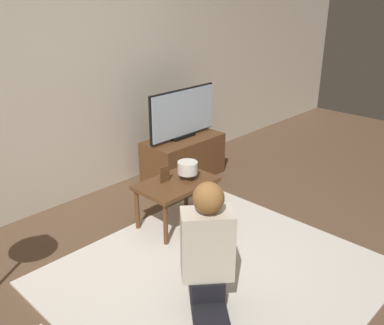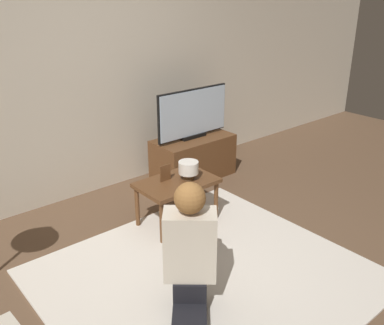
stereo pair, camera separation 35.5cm
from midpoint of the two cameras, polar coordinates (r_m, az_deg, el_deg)
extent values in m
plane|color=brown|center=(3.37, 0.17, -15.01)|extent=(10.00, 10.00, 0.00)
cube|color=beige|center=(4.31, -19.06, 11.26)|extent=(10.00, 0.06, 2.60)
cube|color=silver|center=(3.36, 0.17, -14.90)|extent=(2.27, 2.09, 0.02)
cube|color=brown|center=(4.87, -3.26, 0.60)|extent=(0.91, 0.47, 0.48)
cube|color=black|center=(4.78, -3.32, 3.49)|extent=(0.32, 0.08, 0.04)
cube|color=black|center=(4.70, -3.46, 6.61)|extent=(0.94, 0.03, 0.53)
cube|color=silver|center=(4.70, -3.40, 6.59)|extent=(0.91, 0.04, 0.50)
cube|color=brown|center=(3.83, -4.75, -2.86)|extent=(0.70, 0.45, 0.04)
cylinder|color=brown|center=(3.63, -6.37, -8.35)|extent=(0.04, 0.04, 0.40)
cylinder|color=brown|center=(4.00, 0.50, -5.10)|extent=(0.04, 0.04, 0.40)
cylinder|color=brown|center=(3.89, -9.95, -6.31)|extent=(0.04, 0.04, 0.40)
cylinder|color=brown|center=(4.24, -3.19, -3.47)|extent=(0.04, 0.04, 0.40)
cube|color=black|center=(2.95, -1.32, -19.66)|extent=(0.44, 0.46, 0.11)
cube|color=black|center=(2.99, -1.56, -15.87)|extent=(0.32, 0.33, 0.14)
cube|color=beige|center=(2.81, -1.63, -10.95)|extent=(0.39, 0.37, 0.47)
sphere|color=#DBAD8E|center=(2.64, -1.70, -4.89)|extent=(0.19, 0.19, 0.19)
sphere|color=#9E6B38|center=(2.61, -1.68, -4.80)|extent=(0.20, 0.20, 0.20)
cube|color=black|center=(3.11, -2.08, -6.85)|extent=(0.12, 0.12, 0.04)
cylinder|color=beige|center=(3.01, 0.01, -7.88)|extent=(0.25, 0.27, 0.07)
cylinder|color=beige|center=(3.00, -3.91, -8.04)|extent=(0.25, 0.27, 0.07)
cube|color=brown|center=(3.80, -6.34, -1.60)|extent=(0.11, 0.01, 0.15)
cylinder|color=#4C3823|center=(3.85, -3.23, -1.90)|extent=(0.10, 0.10, 0.06)
cylinder|color=silver|center=(3.81, -3.26, -0.74)|extent=(0.18, 0.18, 0.11)
camera|label=1|loc=(0.18, -92.74, -1.13)|focal=40.00mm
camera|label=2|loc=(0.18, 87.26, 1.13)|focal=40.00mm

